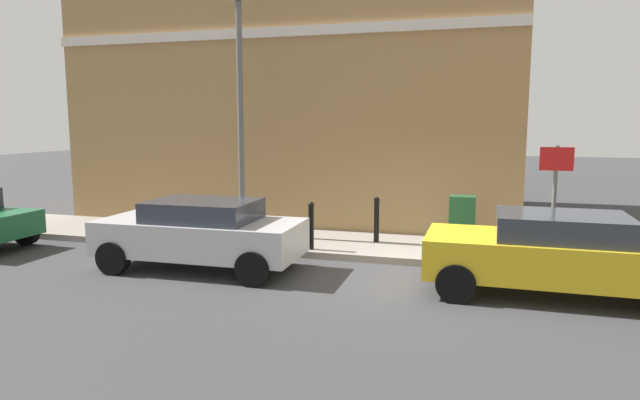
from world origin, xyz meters
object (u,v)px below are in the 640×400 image
object	(u,v)px
utility_cabinet	(462,224)
street_sign	(555,187)
lamppost	(240,104)
bollard_far_kerb	(311,224)
car_silver	(201,233)
car_yellow	(563,254)
bollard_near_cabinet	(377,218)

from	to	relation	value
utility_cabinet	street_sign	distance (m)	2.23
utility_cabinet	lamppost	world-z (taller)	lamppost
bollard_far_kerb	street_sign	size ratio (longest dim) A/B	0.45
car_silver	utility_cabinet	size ratio (longest dim) A/B	3.47
car_yellow	bollard_near_cabinet	bearing A→B (deg)	-36.20
car_silver	bollard_far_kerb	size ratio (longest dim) A/B	3.84
car_silver	bollard_far_kerb	xyz separation A→B (m)	(1.65, -1.75, -0.03)
utility_cabinet	street_sign	size ratio (longest dim) A/B	0.50
utility_cabinet	lamppost	xyz separation A→B (m)	(0.02, 5.20, 2.62)
lamppost	street_sign	bearing A→B (deg)	-98.81
bollard_far_kerb	bollard_near_cabinet	bearing A→B (deg)	-46.77
street_sign	lamppost	world-z (taller)	lamppost
car_silver	street_sign	world-z (taller)	street_sign
car_silver	car_yellow	bearing A→B (deg)	-179.86
car_yellow	bollard_far_kerb	bearing A→B (deg)	-17.24
car_silver	lamppost	world-z (taller)	lamppost
car_silver	lamppost	size ratio (longest dim) A/B	0.70
bollard_near_cabinet	street_sign	distance (m)	3.90
car_yellow	car_silver	size ratio (longest dim) A/B	1.11
bollard_near_cabinet	street_sign	size ratio (longest dim) A/B	0.45
bollard_far_kerb	car_silver	bearing A→B (deg)	133.36
utility_cabinet	car_yellow	bearing A→B (deg)	-146.65
lamppost	utility_cabinet	bearing A→B (deg)	-90.20
utility_cabinet	bollard_near_cabinet	bearing A→B (deg)	86.99
car_silver	street_sign	distance (m)	6.83
utility_cabinet	bollard_near_cabinet	world-z (taller)	utility_cabinet
bollard_near_cabinet	lamppost	xyz separation A→B (m)	(-0.08, 3.30, 2.60)
utility_cabinet	bollard_far_kerb	distance (m)	3.29
car_yellow	utility_cabinet	xyz separation A→B (m)	(2.59, 1.70, -0.06)
bollard_near_cabinet	street_sign	bearing A→B (deg)	-107.72
car_yellow	bollard_far_kerb	xyz separation A→B (m)	(1.54, 4.82, -0.03)
bollard_near_cabinet	street_sign	xyz separation A→B (m)	(-1.15, -3.61, 0.96)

